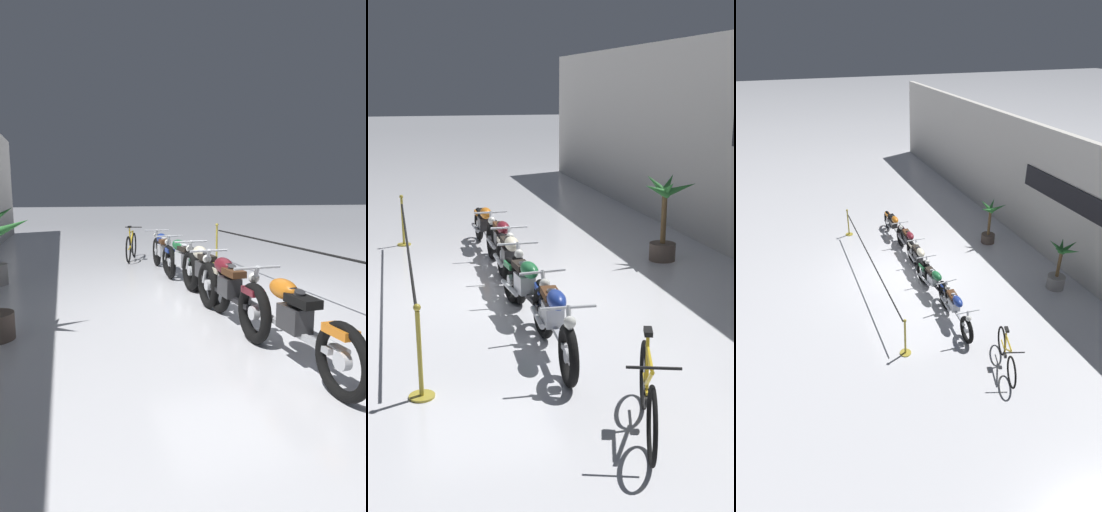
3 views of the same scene
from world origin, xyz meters
TOP-DOWN VIEW (x-y plane):
  - ground_plane at (0.00, 0.00)m, footprint 120.00×120.00m
  - back_wall at (0.00, 5.12)m, footprint 28.00×0.29m
  - motorcycle_orange_0 at (-2.77, 0.50)m, footprint 2.30×0.62m
  - motorcycle_maroon_1 at (-1.30, 0.60)m, footprint 2.33×0.62m
  - motorcycle_cream_2 at (-0.05, 0.52)m, footprint 2.21×0.62m
  - motorcycle_green_3 at (1.34, 0.48)m, footprint 2.22×0.62m
  - motorcycle_blue_4 at (2.68, 0.55)m, footprint 2.40×0.62m
  - bicycle at (4.64, 0.97)m, footprint 1.66×0.66m
  - potted_palm_left_of_row at (2.28, 4.14)m, footprint 1.07×0.90m
  - potted_palm_right_of_row at (-1.10, 3.65)m, footprint 0.82×1.09m
  - stanchion_far_left at (-1.29, -1.09)m, footprint 6.91×0.28m
  - stanchion_mid_left at (3.41, -1.09)m, footprint 0.28×0.28m

SIDE VIEW (x-z plane):
  - ground_plane at x=0.00m, z-range 0.00..0.00m
  - stanchion_mid_left at x=3.41m, z-range -0.17..0.88m
  - bicycle at x=4.64m, z-range -0.10..0.86m
  - motorcycle_blue_4 at x=2.68m, z-range 0.00..0.93m
  - motorcycle_maroon_1 at x=-1.30m, z-range -0.01..0.94m
  - motorcycle_orange_0 at x=-2.77m, z-range 0.00..0.93m
  - motorcycle_green_3 at x=1.34m, z-range 0.01..0.93m
  - motorcycle_cream_2 at x=-0.05m, z-range -0.01..0.95m
  - potted_palm_left_of_row at x=2.28m, z-range -0.15..1.48m
  - stanchion_far_left at x=-1.29m, z-range 0.16..1.22m
  - potted_palm_right_of_row at x=-1.10m, z-range -0.11..1.57m
  - back_wall at x=0.00m, z-range 0.00..4.20m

